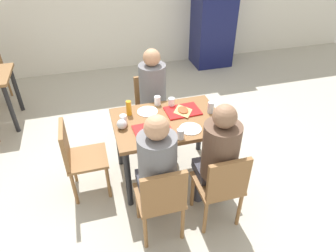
# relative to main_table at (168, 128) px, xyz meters

# --- Properties ---
(ground_plane) EXTENTS (10.00, 10.00, 0.02)m
(ground_plane) POSITION_rel_main_table_xyz_m (0.00, 0.00, -0.65)
(ground_plane) COLOR #B2AD9E
(main_table) EXTENTS (1.11, 0.77, 0.75)m
(main_table) POSITION_rel_main_table_xyz_m (0.00, 0.00, 0.00)
(main_table) COLOR brown
(main_table) RESTS_ON ground_plane
(chair_near_left) EXTENTS (0.40, 0.40, 0.85)m
(chair_near_left) POSITION_rel_main_table_xyz_m (-0.28, -0.77, -0.14)
(chair_near_left) COLOR olive
(chair_near_left) RESTS_ON ground_plane
(chair_near_right) EXTENTS (0.40, 0.40, 0.85)m
(chair_near_right) POSITION_rel_main_table_xyz_m (0.28, -0.77, -0.14)
(chair_near_right) COLOR olive
(chair_near_right) RESTS_ON ground_plane
(chair_far_side) EXTENTS (0.40, 0.40, 0.85)m
(chair_far_side) POSITION_rel_main_table_xyz_m (0.00, 0.77, -0.14)
(chair_far_side) COLOR olive
(chair_far_side) RESTS_ON ground_plane
(chair_left_end) EXTENTS (0.40, 0.40, 0.85)m
(chair_left_end) POSITION_rel_main_table_xyz_m (-0.94, 0.00, -0.14)
(chair_left_end) COLOR olive
(chair_left_end) RESTS_ON ground_plane
(person_in_red) EXTENTS (0.32, 0.42, 1.26)m
(person_in_red) POSITION_rel_main_table_xyz_m (-0.28, -0.63, 0.10)
(person_in_red) COLOR #383842
(person_in_red) RESTS_ON ground_plane
(person_in_brown_jacket) EXTENTS (0.32, 0.42, 1.26)m
(person_in_brown_jacket) POSITION_rel_main_table_xyz_m (0.28, -0.63, 0.10)
(person_in_brown_jacket) COLOR #383842
(person_in_brown_jacket) RESTS_ON ground_plane
(person_far_side) EXTENTS (0.32, 0.42, 1.26)m
(person_far_side) POSITION_rel_main_table_xyz_m (-0.00, 0.63, 0.10)
(person_far_side) COLOR #383842
(person_far_side) RESTS_ON ground_plane
(tray_red_near) EXTENTS (0.38, 0.28, 0.02)m
(tray_red_near) POSITION_rel_main_table_xyz_m (-0.19, -0.14, 0.11)
(tray_red_near) COLOR red
(tray_red_near) RESTS_ON main_table
(tray_red_far) EXTENTS (0.37, 0.27, 0.02)m
(tray_red_far) POSITION_rel_main_table_xyz_m (0.19, 0.12, 0.11)
(tray_red_far) COLOR red
(tray_red_far) RESTS_ON main_table
(paper_plate_center) EXTENTS (0.22, 0.22, 0.01)m
(paper_plate_center) POSITION_rel_main_table_xyz_m (-0.17, 0.21, 0.11)
(paper_plate_center) COLOR white
(paper_plate_center) RESTS_ON main_table
(paper_plate_near_edge) EXTENTS (0.22, 0.22, 0.01)m
(paper_plate_near_edge) POSITION_rel_main_table_xyz_m (0.17, -0.21, 0.11)
(paper_plate_near_edge) COLOR white
(paper_plate_near_edge) RESTS_ON main_table
(pizza_slice_a) EXTENTS (0.22, 0.21, 0.02)m
(pizza_slice_a) POSITION_rel_main_table_xyz_m (-0.17, -0.16, 0.13)
(pizza_slice_a) COLOR #DBAD60
(pizza_slice_a) RESTS_ON tray_red_near
(pizza_slice_b) EXTENTS (0.16, 0.21, 0.02)m
(pizza_slice_b) POSITION_rel_main_table_xyz_m (0.19, 0.10, 0.13)
(pizza_slice_b) COLOR #DBAD60
(pizza_slice_b) RESTS_ON tray_red_far
(plastic_cup_a) EXTENTS (0.07, 0.07, 0.10)m
(plastic_cup_a) POSITION_rel_main_table_xyz_m (-0.03, 0.33, 0.16)
(plastic_cup_a) COLOR white
(plastic_cup_a) RESTS_ON main_table
(plastic_cup_b) EXTENTS (0.07, 0.07, 0.10)m
(plastic_cup_b) POSITION_rel_main_table_xyz_m (0.03, -0.33, 0.16)
(plastic_cup_b) COLOR white
(plastic_cup_b) RESTS_ON main_table
(plastic_cup_c) EXTENTS (0.07, 0.07, 0.10)m
(plastic_cup_c) POSITION_rel_main_table_xyz_m (-0.45, 0.06, 0.16)
(plastic_cup_c) COLOR white
(plastic_cup_c) RESTS_ON main_table
(plastic_cup_d) EXTENTS (0.07, 0.07, 0.10)m
(plastic_cup_d) POSITION_rel_main_table_xyz_m (0.11, 0.25, 0.16)
(plastic_cup_d) COLOR white
(plastic_cup_d) RESTS_ON main_table
(soda_can) EXTENTS (0.07, 0.07, 0.12)m
(soda_can) POSITION_rel_main_table_xyz_m (0.47, 0.02, 0.17)
(soda_can) COLOR #B7BCC6
(soda_can) RESTS_ON main_table
(condiment_bottle) EXTENTS (0.06, 0.06, 0.16)m
(condiment_bottle) POSITION_rel_main_table_xyz_m (-0.36, 0.21, 0.19)
(condiment_bottle) COLOR orange
(condiment_bottle) RESTS_ON main_table
(foil_bundle) EXTENTS (0.10, 0.10, 0.10)m
(foil_bundle) POSITION_rel_main_table_xyz_m (-0.47, -0.02, 0.16)
(foil_bundle) COLOR silver
(foil_bundle) RESTS_ON main_table
(drink_fridge) EXTENTS (0.70, 0.60, 1.90)m
(drink_fridge) POSITION_rel_main_table_xyz_m (1.69, 2.85, 0.31)
(drink_fridge) COLOR #14194C
(drink_fridge) RESTS_ON ground_plane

